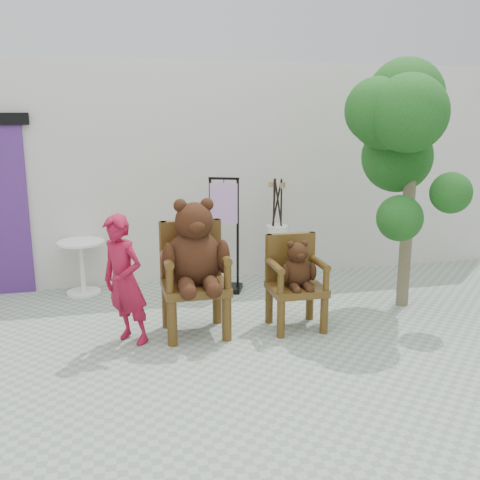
{
  "coord_description": "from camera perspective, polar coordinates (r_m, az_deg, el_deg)",
  "views": [
    {
      "loc": [
        -1.43,
        -5.01,
        2.35
      ],
      "look_at": [
        -0.0,
        0.87,
        0.95
      ],
      "focal_mm": 42.0,
      "sensor_mm": 36.0,
      "label": 1
    }
  ],
  "objects": [
    {
      "name": "display_stand",
      "position": [
        7.4,
        -1.61,
        -0.79
      ],
      "size": [
        0.55,
        0.49,
        1.51
      ],
      "rotation": [
        0.0,
        0.0,
        -0.38
      ],
      "color": "black",
      "rests_on": "ground"
    },
    {
      "name": "ground_plane",
      "position": [
        5.72,
        2.11,
        -11.25
      ],
      "size": [
        60.0,
        60.0,
        0.0
      ],
      "primitive_type": "plane",
      "color": "gray",
      "rests_on": "ground"
    },
    {
      "name": "chair_small",
      "position": [
        6.17,
        5.66,
        -3.47
      ],
      "size": [
        0.58,
        0.54,
        1.02
      ],
      "color": "#422C0E",
      "rests_on": "ground"
    },
    {
      "name": "tree",
      "position": [
        6.81,
        15.89,
        11.39
      ],
      "size": [
        1.35,
        1.47,
        2.94
      ],
      "rotation": [
        0.0,
        0.0,
        -0.26
      ],
      "color": "brown",
      "rests_on": "ground"
    },
    {
      "name": "cafe_table",
      "position": [
        7.58,
        -15.76,
        -2.06
      ],
      "size": [
        0.6,
        0.6,
        0.7
      ],
      "rotation": [
        0.0,
        0.0,
        -0.1
      ],
      "color": "white",
      "rests_on": "ground"
    },
    {
      "name": "person",
      "position": [
        5.76,
        -11.62,
        -4.08
      ],
      "size": [
        0.58,
        0.59,
        1.37
      ],
      "primitive_type": "imported",
      "rotation": [
        0.0,
        0.0,
        -0.8
      ],
      "color": "maroon",
      "rests_on": "ground"
    },
    {
      "name": "chair_big",
      "position": [
        5.92,
        -4.64,
        -1.9
      ],
      "size": [
        0.71,
        0.78,
        1.47
      ],
      "color": "#422C0E",
      "rests_on": "ground"
    },
    {
      "name": "back_wall",
      "position": [
        8.28,
        -3.67,
        7.11
      ],
      "size": [
        9.0,
        1.0,
        3.0
      ],
      "primitive_type": "cube",
      "color": "silver",
      "rests_on": "ground"
    },
    {
      "name": "stool_bucket",
      "position": [
        7.72,
        3.77,
        0.22
      ],
      "size": [
        0.32,
        0.32,
        1.45
      ],
      "rotation": [
        0.0,
        0.0,
        0.07
      ],
      "color": "white",
      "rests_on": "ground"
    }
  ]
}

